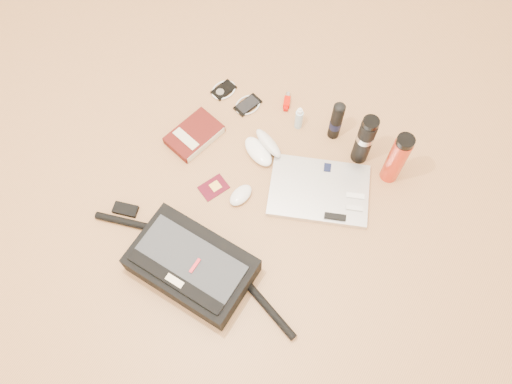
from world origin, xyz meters
The scene contains 14 objects.
ground centered at (0.00, 0.00, 0.00)m, with size 4.00×4.00×0.00m, color #AE7848.
messenger_bag centered at (-0.06, -0.31, 0.05)m, with size 0.87×0.26×0.12m.
laptop centered at (0.18, 0.20, 0.01)m, with size 0.45×0.39×0.04m.
book centered at (-0.37, 0.15, 0.02)m, with size 0.19×0.24×0.04m.
passport centered at (-0.18, 0.00, 0.00)m, with size 0.11×0.13×0.01m.
mouse centered at (-0.07, 0.02, 0.02)m, with size 0.08×0.12×0.03m.
sunglasses_case centered at (-0.10, 0.24, 0.03)m, with size 0.19×0.18×0.09m.
ipod centered at (-0.40, 0.41, 0.01)m, with size 0.11×0.11×0.01m.
phone centered at (-0.27, 0.40, 0.01)m, with size 0.11×0.13×0.01m.
inhaler centered at (-0.13, 0.50, 0.01)m, with size 0.05×0.09×0.02m.
spray_bottle centered at (-0.04, 0.42, 0.05)m, with size 0.04×0.04×0.12m.
aerosol_can centered at (0.11, 0.46, 0.10)m, with size 0.05×0.05×0.20m.
thermos_black centered at (0.24, 0.42, 0.13)m, with size 0.08×0.08×0.25m.
thermos_red centered at (0.38, 0.40, 0.13)m, with size 0.08×0.08×0.27m.
Camera 1 is at (0.41, -0.66, 1.74)m, focal length 35.00 mm.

